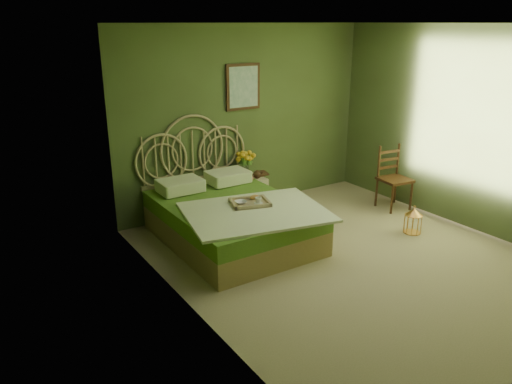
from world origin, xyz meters
TOP-DOWN VIEW (x-y plane):
  - floor at (0.00, 0.00)m, footprint 4.50×4.50m
  - ceiling at (0.00, 0.00)m, footprint 4.50×4.50m
  - wall_back at (0.00, 2.25)m, footprint 4.00×0.00m
  - wall_left at (-2.00, 0.00)m, footprint 0.00×4.50m
  - wall_right at (2.00, 0.00)m, footprint 0.00×4.50m
  - wall_art at (-0.06, 2.22)m, footprint 0.54×0.04m
  - bed at (-0.88, 1.24)m, footprint 1.82×2.30m
  - nightstand at (-0.15, 2.00)m, footprint 0.46×0.47m
  - chair at (1.70, 0.97)m, footprint 0.46×0.46m
  - birdcage at (1.21, 0.11)m, footprint 0.22×0.22m
  - book_lower at (0.02, 2.00)m, footprint 0.18×0.23m
  - book_upper at (0.02, 2.00)m, footprint 0.20×0.25m
  - cereal_bowl at (-0.86, 0.99)m, footprint 0.15×0.15m
  - coffee_cup at (-0.68, 0.88)m, footprint 0.10×0.10m

SIDE VIEW (x-z plane):
  - floor at x=0.00m, z-range 0.00..0.00m
  - birdcage at x=1.21m, z-range 0.00..0.33m
  - bed at x=-0.88m, z-range -0.40..1.02m
  - nightstand at x=-0.15m, z-range -0.12..0.81m
  - book_lower at x=0.02m, z-range 0.50..0.52m
  - chair at x=1.70m, z-range 0.05..0.97m
  - book_upper at x=0.02m, z-range 0.52..0.54m
  - cereal_bowl at x=-0.86m, z-range 0.55..0.58m
  - coffee_cup at x=-0.68m, z-range 0.55..0.62m
  - wall_back at x=0.00m, z-range -0.70..3.30m
  - wall_left at x=-2.00m, z-range -0.95..3.55m
  - wall_right at x=2.00m, z-range -0.95..3.55m
  - wall_art at x=-0.06m, z-range 1.43..2.07m
  - ceiling at x=0.00m, z-range 2.60..2.60m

